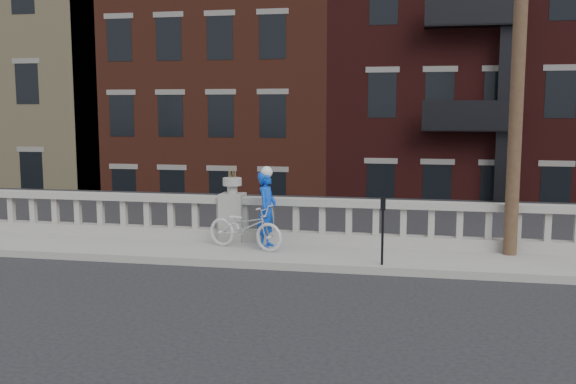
# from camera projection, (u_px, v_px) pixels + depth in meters

# --- Properties ---
(ground) EXTENTS (120.00, 120.00, 0.00)m
(ground) POSITION_uv_depth(u_px,v_px,m) (171.00, 293.00, 11.31)
(ground) COLOR black
(ground) RESTS_ON ground
(sidewalk) EXTENTS (32.00, 2.20, 0.15)m
(sidewalk) POSITION_uv_depth(u_px,v_px,m) (221.00, 252.00, 14.22)
(sidewalk) COLOR gray
(sidewalk) RESTS_ON ground
(balustrade) EXTENTS (28.00, 0.34, 1.03)m
(balustrade) POSITION_uv_depth(u_px,v_px,m) (233.00, 219.00, 15.07)
(balustrade) COLOR gray
(balustrade) RESTS_ON sidewalk
(planter_pedestal) EXTENTS (0.55, 0.55, 1.76)m
(planter_pedestal) POSITION_uv_depth(u_px,v_px,m) (233.00, 211.00, 15.04)
(planter_pedestal) COLOR gray
(planter_pedestal) RESTS_ON sidewalk
(lower_level) EXTENTS (80.00, 44.00, 20.80)m
(lower_level) POSITION_uv_depth(u_px,v_px,m) (344.00, 120.00, 33.29)
(lower_level) COLOR #605E59
(lower_level) RESTS_ON ground
(utility_pole) EXTENTS (1.60, 0.28, 10.00)m
(utility_pole) POSITION_uv_depth(u_px,v_px,m) (521.00, 8.00, 12.96)
(utility_pole) COLOR #422D1E
(utility_pole) RESTS_ON sidewalk
(parking_meter_c) EXTENTS (0.10, 0.09, 1.36)m
(parking_meter_c) POSITION_uv_depth(u_px,v_px,m) (383.00, 223.00, 12.59)
(parking_meter_c) COLOR black
(parking_meter_c) RESTS_ON sidewalk
(bicycle) EXTENTS (1.98, 1.20, 0.98)m
(bicycle) POSITION_uv_depth(u_px,v_px,m) (245.00, 227.00, 14.11)
(bicycle) COLOR silver
(bicycle) RESTS_ON sidewalk
(cyclist) EXTENTS (0.48, 0.67, 1.71)m
(cyclist) POSITION_uv_depth(u_px,v_px,m) (267.00, 209.00, 14.21)
(cyclist) COLOR blue
(cyclist) RESTS_ON sidewalk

